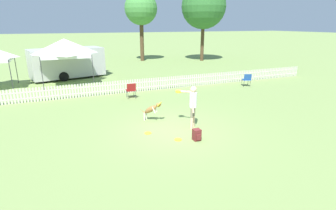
# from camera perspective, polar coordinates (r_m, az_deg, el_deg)

# --- Properties ---
(ground_plane) EXTENTS (240.00, 240.00, 0.00)m
(ground_plane) POSITION_cam_1_polar(r_m,az_deg,el_deg) (10.30, 1.12, -5.43)
(ground_plane) COLOR olive
(handler_person) EXTENTS (0.63, 1.11, 1.70)m
(handler_person) POSITION_cam_1_polar(r_m,az_deg,el_deg) (10.22, 5.26, 0.70)
(handler_person) COLOR beige
(handler_person) RESTS_ON ground_plane
(leaping_dog) EXTENTS (0.82, 0.88, 0.90)m
(leaping_dog) POSITION_cam_1_polar(r_m,az_deg,el_deg) (11.07, -3.60, -0.89)
(leaping_dog) COLOR olive
(leaping_dog) RESTS_ON ground_plane
(frisbee_near_handler) EXTENTS (0.26, 0.26, 0.02)m
(frisbee_near_handler) POSITION_cam_1_polar(r_m,az_deg,el_deg) (10.01, -4.38, -6.11)
(frisbee_near_handler) COLOR yellow
(frisbee_near_handler) RESTS_ON ground_plane
(frisbee_near_dog) EXTENTS (0.26, 0.26, 0.02)m
(frisbee_near_dog) POSITION_cam_1_polar(r_m,az_deg,el_deg) (9.45, 2.20, -7.52)
(frisbee_near_dog) COLOR yellow
(frisbee_near_dog) RESTS_ON ground_plane
(backpack_on_grass) EXTENTS (0.26, 0.29, 0.41)m
(backpack_on_grass) POSITION_cam_1_polar(r_m,az_deg,el_deg) (9.41, 6.29, -6.47)
(backpack_on_grass) COLOR maroon
(backpack_on_grass) RESTS_ON ground_plane
(picket_fence) EXTENTS (27.13, 0.04, 0.78)m
(picket_fence) POSITION_cam_1_polar(r_m,az_deg,el_deg) (15.96, -8.18, 4.10)
(picket_fence) COLOR beige
(picket_fence) RESTS_ON ground_plane
(folding_chair_blue_left) EXTENTS (0.52, 0.54, 0.86)m
(folding_chair_blue_left) POSITION_cam_1_polar(r_m,az_deg,el_deg) (14.65, -8.05, 3.44)
(folding_chair_blue_left) COLOR #333338
(folding_chair_blue_left) RESTS_ON ground_plane
(folding_chair_center) EXTENTS (0.63, 0.65, 0.84)m
(folding_chair_center) POSITION_cam_1_polar(r_m,az_deg,el_deg) (18.11, 16.79, 5.47)
(folding_chair_center) COLOR #333338
(folding_chair_center) RESTS_ON ground_plane
(canopy_tent_main) EXTENTS (3.08, 3.08, 3.04)m
(canopy_tent_main) POSITION_cam_1_polar(r_m,az_deg,el_deg) (19.14, -21.55, 11.52)
(canopy_tent_main) COLOR #333338
(canopy_tent_main) RESTS_ON ground_plane
(equipment_trailer) EXTENTS (6.07, 3.24, 2.24)m
(equipment_trailer) POSITION_cam_1_polar(r_m,az_deg,el_deg) (21.37, -21.05, 8.63)
(equipment_trailer) COLOR #B7B7B7
(equipment_trailer) RESTS_ON ground_plane
(tree_left_grove) EXTENTS (4.75, 4.75, 8.14)m
(tree_left_grove) POSITION_cam_1_polar(r_m,az_deg,el_deg) (30.08, 7.77, 20.49)
(tree_left_grove) COLOR #4C3823
(tree_left_grove) RESTS_ON ground_plane
(tree_right_grove) EXTENTS (3.48, 3.48, 7.30)m
(tree_right_grove) POSITION_cam_1_polar(r_m,az_deg,el_deg) (29.87, -5.91, 20.08)
(tree_right_grove) COLOR #4C3823
(tree_right_grove) RESTS_ON ground_plane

